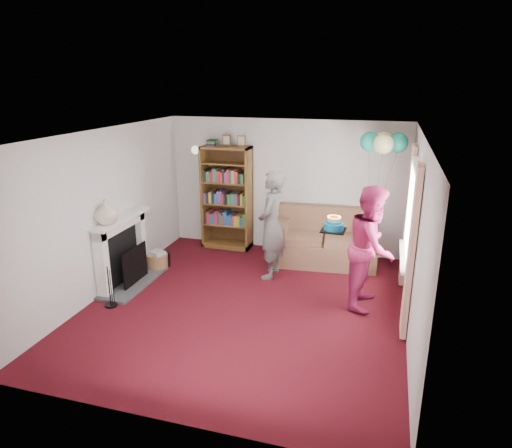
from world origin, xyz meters
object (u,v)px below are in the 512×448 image
(bookcase, at_px, (227,199))
(birthday_cake, at_px, (334,226))
(person_striped, at_px, (272,225))
(sofa, at_px, (325,242))
(person_magenta, at_px, (372,247))

(bookcase, bearing_deg, birthday_cake, -34.70)
(person_striped, height_order, birthday_cake, person_striped)
(bookcase, bearing_deg, person_striped, -44.62)
(bookcase, distance_m, person_striped, 1.67)
(bookcase, height_order, sofa, bookcase)
(sofa, height_order, person_striped, person_striped)
(person_striped, relative_size, birthday_cake, 5.14)
(bookcase, relative_size, sofa, 1.21)
(sofa, height_order, birthday_cake, birthday_cake)
(sofa, relative_size, person_magenta, 1.01)
(person_magenta, height_order, birthday_cake, person_magenta)
(birthday_cake, bearing_deg, person_magenta, -19.07)
(sofa, distance_m, person_magenta, 1.83)
(sofa, distance_m, person_striped, 1.33)
(person_striped, xyz_separation_m, birthday_cake, (1.05, -0.38, 0.19))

